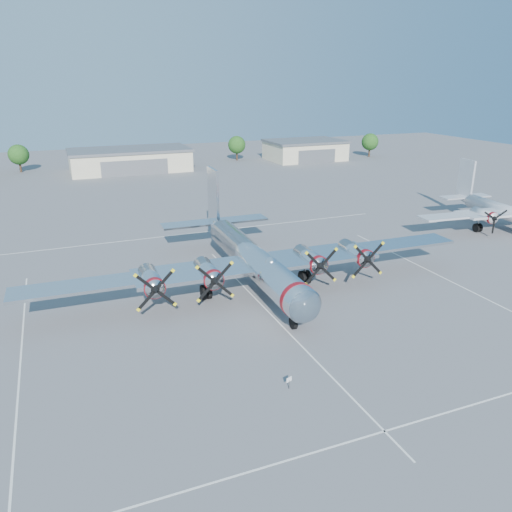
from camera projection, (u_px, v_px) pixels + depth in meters
name	position (u px, v px, depth m)	size (l,w,h in m)	color
ground	(256.00, 299.00, 51.22)	(260.00, 260.00, 0.00)	#5A5A5D
parking_lines	(262.00, 306.00, 49.69)	(60.00, 50.08, 0.01)	silver
hangar_center	(130.00, 160.00, 121.87)	(28.60, 14.60, 5.40)	beige
hangar_east	(305.00, 150.00, 138.87)	(20.60, 14.60, 5.40)	beige
tree_west	(19.00, 155.00, 119.52)	(4.80, 4.80, 6.64)	#382619
tree_east	(237.00, 145.00, 137.26)	(4.80, 4.80, 6.64)	#382619
tree_far_east	(370.00, 142.00, 143.74)	(4.80, 4.80, 6.64)	#382619
main_bomber_b29	(250.00, 284.00, 55.06)	(47.77, 32.67, 10.56)	silver
twin_engine_east	(496.00, 227.00, 76.02)	(28.66, 20.61, 9.09)	silver
info_placard	(289.00, 381.00, 36.22)	(0.48, 0.19, 0.95)	black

